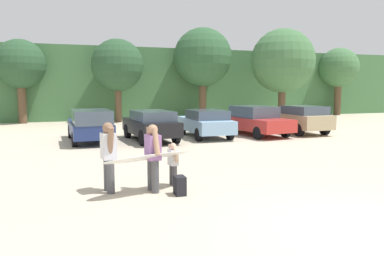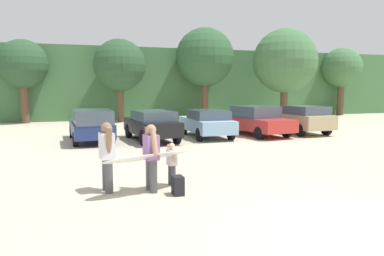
% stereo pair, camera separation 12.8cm
% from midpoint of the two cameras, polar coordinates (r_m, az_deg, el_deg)
% --- Properties ---
extents(ground_plane, '(120.00, 120.00, 0.00)m').
position_cam_midpoint_polar(ground_plane, '(7.36, 24.92, -14.39)').
color(ground_plane, beige).
extents(hillside_ridge, '(108.00, 12.00, 5.67)m').
position_cam_midpoint_polar(hillside_ridge, '(35.52, -10.16, 6.64)').
color(hillside_ridge, '#427042').
rests_on(hillside_ridge, ground_plane).
extents(tree_left, '(3.41, 3.41, 5.86)m').
position_cam_midpoint_polar(tree_left, '(28.78, -24.38, 8.81)').
color(tree_left, brown).
rests_on(tree_left, ground_plane).
extents(tree_far_left, '(3.76, 3.76, 6.01)m').
position_cam_midpoint_polar(tree_far_left, '(27.75, -10.91, 9.39)').
color(tree_far_left, brown).
rests_on(tree_far_left, ground_plane).
extents(tree_far_right, '(4.53, 4.53, 7.14)m').
position_cam_midpoint_polar(tree_far_right, '(29.47, 2.10, 10.74)').
color(tree_far_right, brown).
rests_on(tree_far_right, ground_plane).
extents(tree_center_left, '(4.94, 4.94, 7.04)m').
position_cam_midpoint_polar(tree_center_left, '(30.08, 14.19, 9.91)').
color(tree_center_left, brown).
rests_on(tree_center_left, ground_plane).
extents(tree_center_right, '(3.55, 3.55, 6.11)m').
position_cam_midpoint_polar(tree_center_right, '(36.82, 22.06, 8.49)').
color(tree_center_right, brown).
rests_on(tree_center_right, ground_plane).
extents(parked_car_navy, '(1.94, 4.62, 1.53)m').
position_cam_midpoint_polar(parked_car_navy, '(17.79, -15.00, 0.47)').
color(parked_car_navy, navy).
rests_on(parked_car_navy, ground_plane).
extents(parked_car_black, '(2.08, 4.34, 1.44)m').
position_cam_midpoint_polar(parked_car_black, '(17.66, -5.97, 0.57)').
color(parked_car_black, black).
rests_on(parked_car_black, ground_plane).
extents(parked_car_sky_blue, '(1.85, 4.16, 1.40)m').
position_cam_midpoint_polar(parked_car_sky_blue, '(18.85, 2.45, 0.84)').
color(parked_car_sky_blue, '#84ADD1').
rests_on(parked_car_sky_blue, ground_plane).
extents(parked_car_red, '(2.49, 4.78, 1.54)m').
position_cam_midpoint_polar(parked_car_red, '(20.02, 9.88, 1.20)').
color(parked_car_red, '#B72D28').
rests_on(parked_car_red, ground_plane).
extents(parked_car_tan, '(2.01, 4.47, 1.54)m').
position_cam_midpoint_polar(parked_car_tan, '(21.42, 16.21, 1.41)').
color(parked_car_tan, tan).
rests_on(parked_car_tan, ground_plane).
extents(person_adult, '(0.35, 0.73, 1.64)m').
position_cam_midpoint_polar(person_adult, '(9.03, -5.86, -3.96)').
color(person_adult, '#4C4C51').
rests_on(person_adult, ground_plane).
extents(person_child, '(0.24, 0.55, 1.11)m').
position_cam_midpoint_polar(person_child, '(9.59, -2.73, -5.16)').
color(person_child, '#4C4C51').
rests_on(person_child, ground_plane).
extents(person_companion, '(0.37, 0.78, 1.69)m').
position_cam_midpoint_polar(person_companion, '(9.17, -12.51, -3.73)').
color(person_companion, '#4C4C51').
rests_on(person_companion, ground_plane).
extents(surfboard_white, '(2.47, 1.39, 0.31)m').
position_cam_midpoint_polar(surfboard_white, '(8.96, -6.50, -4.48)').
color(surfboard_white, white).
extents(backpack_dropped, '(0.24, 0.34, 0.45)m').
position_cam_midpoint_polar(backpack_dropped, '(8.85, -1.75, -8.80)').
color(backpack_dropped, black).
rests_on(backpack_dropped, ground_plane).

